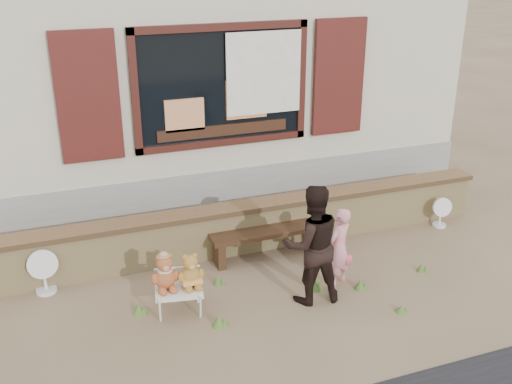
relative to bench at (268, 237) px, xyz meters
name	(u,v)px	position (x,y,z in m)	size (l,w,h in m)	color
ground	(273,285)	(-0.20, -0.69, -0.29)	(80.00, 80.00, 0.00)	brown
shopfront	(179,59)	(-0.20, 3.80, 1.71)	(8.04, 5.13, 4.00)	#B6AD93
brick_wall	(246,226)	(-0.20, 0.31, 0.05)	(7.10, 0.36, 0.67)	tan
bench	(268,237)	(0.00, 0.00, 0.00)	(1.56, 0.34, 0.40)	black
folding_chair	(179,289)	(-1.41, -0.85, 0.00)	(0.60, 0.55, 0.32)	silver
teddy_bear_left	(165,271)	(-1.55, -0.83, 0.25)	(0.32, 0.28, 0.44)	brown
teddy_bear_right	(190,270)	(-1.27, -0.88, 0.24)	(0.30, 0.26, 0.41)	olive
child	(339,247)	(0.54, -0.94, 0.21)	(0.37, 0.24, 1.01)	pink
adult	(312,244)	(0.09, -1.13, 0.43)	(0.70, 0.55, 1.44)	black
fan_left	(43,271)	(-2.82, 0.11, 0.00)	(0.36, 0.24, 0.58)	silver
fan_right	(441,212)	(2.72, -0.01, -0.06)	(0.30, 0.19, 0.46)	silver
grass_tufts	(285,294)	(-0.18, -1.02, -0.23)	(3.67, 1.42, 0.14)	#476528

